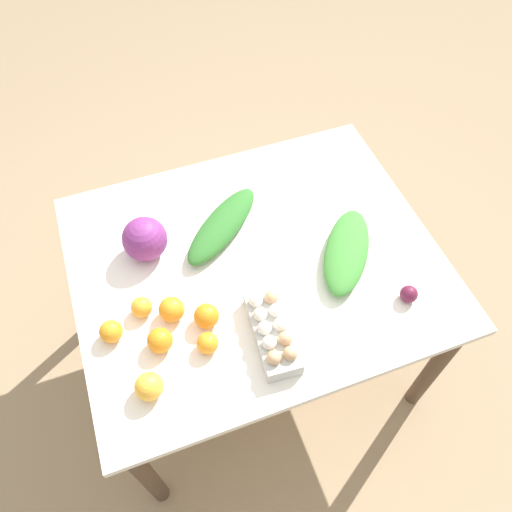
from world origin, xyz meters
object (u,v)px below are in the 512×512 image
orange_0 (111,332)px  cabbage_purple (145,239)px  egg_carton (272,330)px  greens_bunch_dandelion (347,251)px  orange_2 (208,343)px  greens_bunch_beet_tops (222,225)px  orange_5 (142,307)px  orange_4 (149,386)px  orange_6 (207,316)px  beet_root (409,294)px  orange_1 (160,340)px  orange_3 (172,309)px

orange_0 → cabbage_purple: bearing=57.7°
egg_carton → greens_bunch_dandelion: bearing=123.8°
cabbage_purple → orange_2: (0.09, -0.42, -0.04)m
cabbage_purple → greens_bunch_beet_tops: (0.27, -0.00, -0.04)m
orange_5 → orange_4: bearing=-97.7°
egg_carton → orange_2: egg_carton is taller
greens_bunch_dandelion → orange_6: bearing=-171.6°
cabbage_purple → orange_6: (0.11, -0.33, -0.04)m
orange_2 → orange_4: 0.21m
greens_bunch_beet_tops → orange_5: 0.41m
greens_bunch_beet_tops → beet_root: bearing=-44.5°
greens_bunch_beet_tops → orange_2: (-0.18, -0.42, -0.00)m
egg_carton → greens_bunch_beet_tops: bearing=-173.4°
orange_0 → orange_1: size_ratio=0.91×
orange_0 → orange_2: orange_0 is taller
greens_bunch_dandelion → orange_6: (-0.52, -0.08, 0.01)m
beet_root → orange_4: size_ratio=0.69×
greens_bunch_beet_tops → orange_1: size_ratio=4.94×
orange_4 → orange_3: bearing=60.7°
orange_2 → beet_root: bearing=-4.8°
greens_bunch_dandelion → orange_0: bearing=-178.2°
greens_bunch_dandelion → orange_2: bearing=-163.3°
beet_root → orange_2: size_ratio=0.86×
greens_bunch_dandelion → orange_3: orange_3 is taller
orange_3 → orange_0: bearing=-177.7°
orange_2 → orange_5: bearing=130.1°
beet_root → orange_6: (-0.64, 0.14, 0.01)m
orange_6 → orange_4: bearing=-143.7°
orange_3 → orange_6: (0.10, -0.06, -0.00)m
beet_root → cabbage_purple: bearing=147.8°
orange_1 → orange_6: 0.16m
beet_root → orange_2: orange_2 is taller
orange_3 → orange_4: orange_4 is taller
orange_1 → orange_4: (-0.06, -0.13, 0.00)m
cabbage_purple → orange_1: size_ratio=1.92×
orange_0 → orange_4: orange_4 is taller
greens_bunch_dandelion → orange_3: bearing=-178.4°
greens_bunch_dandelion → orange_1: (-0.68, -0.11, 0.00)m
beet_root → orange_5: size_ratio=0.85×
cabbage_purple → orange_0: (-0.18, -0.28, -0.04)m
beet_root → orange_5: bearing=163.3°
orange_2 → orange_6: orange_6 is taller
beet_root → orange_1: bearing=172.0°
orange_1 → orange_5: 0.14m
orange_1 → orange_3: bearing=56.1°
orange_5 → orange_6: size_ratio=0.84×
orange_4 → orange_5: orange_4 is taller
greens_bunch_beet_tops → orange_1: orange_1 is taller
egg_carton → orange_6: 0.21m
orange_0 → orange_4: (0.07, -0.21, 0.01)m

